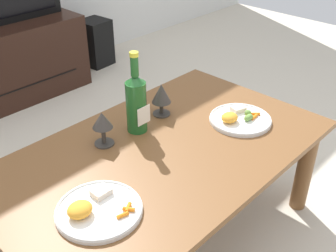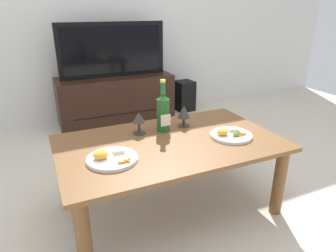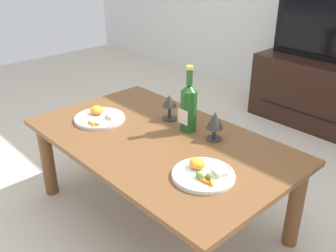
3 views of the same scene
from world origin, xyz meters
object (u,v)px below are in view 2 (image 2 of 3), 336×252
at_px(tv_screen, 113,50).
at_px(goblet_left, 139,119).
at_px(floor_speaker, 184,96).
at_px(dinner_plate_left, 111,158).
at_px(wine_bottle, 163,111).
at_px(goblet_right, 184,113).
at_px(dinner_plate_right, 231,135).
at_px(dining_table, 170,152).
at_px(tv_stand, 116,99).

relative_size(tv_screen, goblet_left, 8.13).
height_order(floor_speaker, dinner_plate_left, dinner_plate_left).
relative_size(wine_bottle, goblet_left, 2.40).
distance_m(goblet_right, dinner_plate_left, 0.61).
xyz_separation_m(dinner_plate_left, dinner_plate_right, (0.72, -0.00, -0.00)).
relative_size(floor_speaker, goblet_right, 2.58).
bearing_deg(dinner_plate_right, dining_table, 166.33).
xyz_separation_m(tv_stand, tv_screen, (0.00, -0.00, 0.52)).
height_order(tv_stand, floor_speaker, tv_stand).
height_order(tv_stand, wine_bottle, wine_bottle).
relative_size(tv_stand, dinner_plate_right, 4.80).
relative_size(floor_speaker, dinner_plate_left, 1.37).
relative_size(tv_screen, dinner_plate_right, 4.37).
distance_m(dining_table, tv_screen, 1.66).
distance_m(wine_bottle, goblet_left, 0.16).
bearing_deg(tv_screen, dining_table, -93.92).
bearing_deg(dining_table, floor_speaker, 60.04).
height_order(goblet_left, dinner_plate_left, goblet_left).
bearing_deg(goblet_right, tv_stand, 92.77).
distance_m(tv_screen, dinner_plate_right, 1.75).
height_order(tv_screen, goblet_right, tv_screen).
xyz_separation_m(goblet_right, dinner_plate_right, (0.18, -0.27, -0.08)).
bearing_deg(goblet_left, wine_bottle, -6.16).
distance_m(tv_stand, goblet_right, 1.47).
bearing_deg(wine_bottle, goblet_left, 173.84).
bearing_deg(wine_bottle, dining_table, -100.09).
distance_m(floor_speaker, goblet_right, 1.70).
relative_size(tv_stand, wine_bottle, 3.72).
xyz_separation_m(floor_speaker, dinner_plate_left, (-1.32, -1.74, 0.28)).
bearing_deg(floor_speaker, goblet_left, -130.72).
height_order(tv_screen, dinner_plate_right, tv_screen).
distance_m(tv_stand, dinner_plate_right, 1.73).
height_order(tv_screen, wine_bottle, tv_screen).
xyz_separation_m(tv_stand, floor_speaker, (0.84, 0.04, -0.07)).
height_order(tv_stand, tv_screen, tv_screen).
bearing_deg(tv_stand, floor_speaker, 2.58).
distance_m(goblet_right, dinner_plate_right, 0.33).
height_order(tv_screen, floor_speaker, tv_screen).
bearing_deg(dinner_plate_right, goblet_right, 123.35).
distance_m(tv_stand, dinner_plate_left, 1.78).
xyz_separation_m(dining_table, floor_speaker, (0.95, 1.66, -0.20)).
height_order(tv_stand, dinner_plate_left, dinner_plate_left).
bearing_deg(goblet_left, goblet_right, 0.00).
bearing_deg(goblet_right, wine_bottle, -173.84).
relative_size(wine_bottle, goblet_right, 2.34).
relative_size(goblet_left, dinner_plate_left, 0.52).
xyz_separation_m(tv_screen, dinner_plate_left, (-0.47, -1.70, -0.30)).
height_order(dining_table, dinner_plate_left, dinner_plate_left).
distance_m(floor_speaker, dinner_plate_right, 1.86).
distance_m(tv_screen, goblet_left, 1.47).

